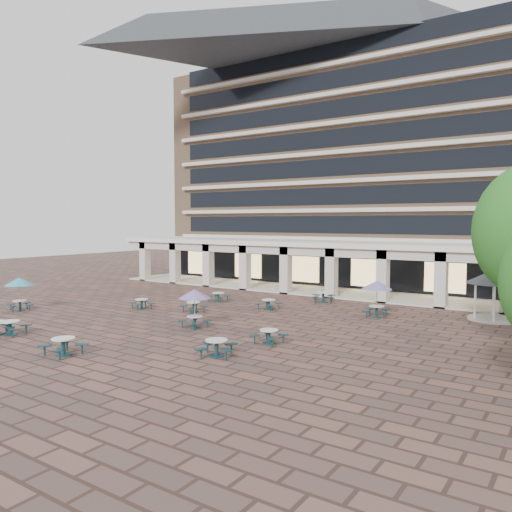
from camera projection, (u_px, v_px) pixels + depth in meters
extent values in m
plane|color=brown|center=(213.00, 320.00, 30.78)|extent=(120.00, 120.00, 0.00)
cube|color=#9B7658|center=(369.00, 173.00, 51.11)|extent=(40.00, 15.00, 22.00)
cube|color=beige|center=(336.00, 239.00, 45.16)|extent=(36.80, 0.50, 0.35)
cube|color=black|center=(337.00, 225.00, 45.25)|extent=(35.20, 0.05, 1.60)
cube|color=beige|center=(336.00, 210.00, 44.97)|extent=(36.80, 0.50, 0.35)
cube|color=black|center=(338.00, 196.00, 45.07)|extent=(35.20, 0.05, 1.60)
cube|color=beige|center=(337.00, 181.00, 44.79)|extent=(36.80, 0.50, 0.35)
cube|color=black|center=(338.00, 167.00, 44.89)|extent=(35.20, 0.05, 1.60)
cube|color=beige|center=(337.00, 152.00, 44.61)|extent=(36.80, 0.50, 0.35)
cube|color=black|center=(338.00, 138.00, 44.71)|extent=(35.20, 0.05, 1.60)
cube|color=beige|center=(337.00, 122.00, 44.43)|extent=(36.80, 0.50, 0.35)
cube|color=black|center=(339.00, 108.00, 44.53)|extent=(35.20, 0.05, 1.60)
cube|color=beige|center=(338.00, 93.00, 44.25)|extent=(36.80, 0.50, 0.35)
cube|color=black|center=(339.00, 78.00, 44.35)|extent=(35.20, 0.05, 1.60)
cube|color=beige|center=(338.00, 63.00, 44.07)|extent=(36.80, 0.50, 0.35)
cube|color=black|center=(339.00, 48.00, 44.17)|extent=(35.20, 0.05, 1.60)
cube|color=white|center=(322.00, 243.00, 42.90)|extent=(42.00, 6.60, 0.40)
cube|color=beige|center=(307.00, 250.00, 40.57)|extent=(42.00, 0.30, 0.90)
cube|color=black|center=(335.00, 269.00, 45.30)|extent=(38.00, 0.15, 3.20)
cube|color=beige|center=(322.00, 291.00, 43.19)|extent=(42.00, 6.00, 0.12)
cube|color=beige|center=(145.00, 261.00, 51.49)|extent=(0.80, 0.80, 4.00)
cube|color=beige|center=(175.00, 263.00, 49.14)|extent=(0.80, 0.80, 4.00)
cube|color=beige|center=(208.00, 265.00, 46.78)|extent=(0.80, 0.80, 4.00)
cube|color=beige|center=(245.00, 267.00, 44.43)|extent=(0.80, 0.80, 4.00)
cube|color=beige|center=(286.00, 270.00, 42.08)|extent=(0.80, 0.80, 4.00)
cube|color=beige|center=(331.00, 273.00, 39.73)|extent=(0.80, 0.80, 4.00)
cube|color=beige|center=(383.00, 276.00, 37.37)|extent=(0.80, 0.80, 4.00)
cube|color=beige|center=(441.00, 280.00, 35.02)|extent=(0.80, 0.80, 4.00)
cube|color=beige|center=(508.00, 284.00, 32.67)|extent=(0.80, 0.80, 4.00)
cube|color=#FFD88C|center=(200.00, 263.00, 54.11)|extent=(3.20, 0.08, 2.40)
cube|color=#FFD88C|center=(248.00, 266.00, 50.54)|extent=(3.20, 0.08, 2.40)
cube|color=#FFD88C|center=(304.00, 269.00, 46.97)|extent=(3.20, 0.08, 2.40)
cube|color=#FFD88C|center=(368.00, 273.00, 43.41)|extent=(3.20, 0.08, 2.40)
cube|color=#FFD88C|center=(445.00, 278.00, 39.84)|extent=(3.20, 0.08, 2.40)
cylinder|color=#13343B|center=(10.00, 335.00, 26.76)|extent=(0.71, 0.71, 0.04)
cylinder|color=#13343B|center=(10.00, 329.00, 26.74)|extent=(0.18, 0.18, 0.67)
cylinder|color=silver|center=(10.00, 321.00, 26.71)|extent=(1.02, 1.02, 0.05)
cube|color=#13343B|center=(26.00, 325.00, 27.17)|extent=(0.47, 0.62, 0.05)
cylinder|color=#13343B|center=(26.00, 329.00, 27.19)|extent=(0.08, 0.08, 0.43)
cube|color=#13343B|center=(8.00, 324.00, 27.39)|extent=(0.62, 0.47, 0.05)
cylinder|color=#13343B|center=(8.00, 328.00, 27.40)|extent=(0.08, 0.08, 0.43)
cube|color=#13343B|center=(12.00, 329.00, 26.07)|extent=(0.62, 0.47, 0.05)
cylinder|color=#13343B|center=(12.00, 334.00, 26.09)|extent=(0.08, 0.08, 0.43)
cube|color=#13343B|center=(9.00, 327.00, 26.70)|extent=(0.60, 0.46, 0.05)
cylinder|color=#13343B|center=(9.00, 331.00, 26.71)|extent=(0.08, 0.08, 0.41)
cube|color=#13343B|center=(6.00, 324.00, 27.58)|extent=(0.46, 0.60, 0.05)
cylinder|color=#13343B|center=(6.00, 328.00, 27.59)|extent=(0.08, 0.08, 0.41)
cylinder|color=#13343B|center=(64.00, 354.00, 22.78)|extent=(0.73, 0.73, 0.04)
cylinder|color=#13343B|center=(63.00, 348.00, 22.76)|extent=(0.19, 0.19, 0.69)
cylinder|color=silver|center=(63.00, 338.00, 22.73)|extent=(1.05, 1.05, 0.05)
cube|color=#13343B|center=(82.00, 344.00, 22.89)|extent=(0.62, 0.61, 0.05)
cylinder|color=#13343B|center=(82.00, 349.00, 22.91)|extent=(0.08, 0.08, 0.44)
cube|color=#13343B|center=(67.00, 341.00, 23.55)|extent=(0.61, 0.62, 0.05)
cylinder|color=#13343B|center=(67.00, 346.00, 23.57)|extent=(0.08, 0.08, 0.44)
cube|color=#13343B|center=(44.00, 346.00, 22.61)|extent=(0.62, 0.61, 0.05)
cylinder|color=#13343B|center=(45.00, 351.00, 22.63)|extent=(0.08, 0.08, 0.44)
cube|color=#13343B|center=(59.00, 350.00, 21.95)|extent=(0.61, 0.62, 0.05)
cylinder|color=#13343B|center=(60.00, 355.00, 21.96)|extent=(0.08, 0.08, 0.44)
cylinder|color=#13343B|center=(217.00, 356.00, 22.55)|extent=(0.71, 0.71, 0.04)
cylinder|color=#13343B|center=(216.00, 349.00, 22.52)|extent=(0.18, 0.18, 0.67)
cylinder|color=silver|center=(216.00, 340.00, 22.50)|extent=(1.02, 1.02, 0.05)
cube|color=#13343B|center=(231.00, 344.00, 22.98)|extent=(0.46, 0.63, 0.05)
cylinder|color=#13343B|center=(231.00, 349.00, 23.00)|extent=(0.08, 0.08, 0.43)
cube|color=#13343B|center=(208.00, 343.00, 23.16)|extent=(0.63, 0.46, 0.05)
cylinder|color=#13343B|center=(208.00, 348.00, 23.18)|extent=(0.08, 0.08, 0.43)
cube|color=#13343B|center=(201.00, 349.00, 22.05)|extent=(0.46, 0.63, 0.05)
cylinder|color=#13343B|center=(201.00, 354.00, 22.07)|extent=(0.08, 0.08, 0.43)
cube|color=#13343B|center=(226.00, 350.00, 21.87)|extent=(0.63, 0.46, 0.05)
cylinder|color=#13343B|center=(226.00, 355.00, 21.89)|extent=(0.08, 0.08, 0.43)
cylinder|color=#13343B|center=(20.00, 310.00, 34.15)|extent=(0.65, 0.65, 0.04)
cylinder|color=#13343B|center=(20.00, 306.00, 34.13)|extent=(0.17, 0.17, 0.61)
cylinder|color=silver|center=(20.00, 301.00, 34.10)|extent=(0.93, 0.93, 0.05)
cube|color=#13343B|center=(29.00, 305.00, 33.98)|extent=(0.57, 0.43, 0.05)
cylinder|color=#13343B|center=(29.00, 308.00, 33.99)|extent=(0.07, 0.07, 0.39)
cube|color=#13343B|center=(27.00, 303.00, 34.83)|extent=(0.43, 0.57, 0.05)
cylinder|color=#13343B|center=(27.00, 306.00, 34.84)|extent=(0.07, 0.07, 0.39)
cube|color=#13343B|center=(11.00, 304.00, 34.27)|extent=(0.57, 0.43, 0.05)
cylinder|color=#13343B|center=(11.00, 307.00, 34.28)|extent=(0.07, 0.07, 0.39)
cube|color=#13343B|center=(13.00, 306.00, 33.42)|extent=(0.43, 0.57, 0.05)
cylinder|color=#13343B|center=(13.00, 309.00, 33.43)|extent=(0.07, 0.07, 0.39)
cylinder|color=gray|center=(20.00, 294.00, 34.07)|extent=(0.05, 0.05, 2.22)
cone|color=#36A3BB|center=(19.00, 282.00, 34.01)|extent=(1.95, 1.95, 0.51)
cylinder|color=#13343B|center=(142.00, 308.00, 34.87)|extent=(0.63, 0.63, 0.04)
cylinder|color=#13343B|center=(142.00, 304.00, 34.85)|extent=(0.16, 0.16, 0.59)
cylinder|color=silver|center=(141.00, 299.00, 34.83)|extent=(0.89, 0.89, 0.04)
cube|color=#13343B|center=(151.00, 303.00, 34.73)|extent=(0.55, 0.43, 0.04)
cylinder|color=#13343B|center=(151.00, 306.00, 34.75)|extent=(0.07, 0.07, 0.38)
cube|color=#13343B|center=(145.00, 301.00, 35.53)|extent=(0.43, 0.55, 0.04)
cylinder|color=#13343B|center=(145.00, 304.00, 35.54)|extent=(0.07, 0.07, 0.38)
cube|color=#13343B|center=(132.00, 303.00, 34.95)|extent=(0.55, 0.43, 0.04)
cylinder|color=#13343B|center=(132.00, 306.00, 34.97)|extent=(0.07, 0.07, 0.38)
cube|color=#13343B|center=(138.00, 305.00, 34.16)|extent=(0.43, 0.55, 0.04)
cylinder|color=#13343B|center=(138.00, 308.00, 34.17)|extent=(0.07, 0.07, 0.38)
cylinder|color=#13343B|center=(195.00, 327.00, 28.61)|extent=(0.64, 0.64, 0.04)
cylinder|color=#13343B|center=(195.00, 323.00, 28.59)|extent=(0.16, 0.16, 0.60)
cylinder|color=silver|center=(195.00, 316.00, 28.56)|extent=(0.91, 0.91, 0.05)
cube|color=#13343B|center=(207.00, 321.00, 28.62)|extent=(0.55, 0.51, 0.05)
cylinder|color=#13343B|center=(207.00, 324.00, 28.63)|extent=(0.07, 0.07, 0.38)
cube|color=#13343B|center=(196.00, 318.00, 29.29)|extent=(0.51, 0.55, 0.05)
cylinder|color=#13343B|center=(196.00, 322.00, 29.30)|extent=(0.07, 0.07, 0.38)
cube|color=#13343B|center=(182.00, 321.00, 28.54)|extent=(0.55, 0.51, 0.05)
cylinder|color=#13343B|center=(182.00, 325.00, 28.55)|extent=(0.07, 0.07, 0.38)
cube|color=#13343B|center=(194.00, 323.00, 27.87)|extent=(0.51, 0.55, 0.05)
cylinder|color=#13343B|center=(194.00, 327.00, 27.89)|extent=(0.07, 0.07, 0.38)
cylinder|color=gray|center=(195.00, 309.00, 28.53)|extent=(0.05, 0.05, 2.18)
cone|color=#7C68AB|center=(194.00, 294.00, 28.47)|extent=(1.91, 1.91, 0.50)
cylinder|color=#13343B|center=(269.00, 343.00, 24.93)|extent=(0.65, 0.65, 0.04)
cylinder|color=#13343B|center=(269.00, 337.00, 24.91)|extent=(0.17, 0.17, 0.62)
cylinder|color=silver|center=(269.00, 330.00, 24.89)|extent=(0.93, 0.93, 0.05)
cube|color=#13343B|center=(283.00, 335.00, 25.02)|extent=(0.55, 0.54, 0.05)
cylinder|color=#13343B|center=(283.00, 339.00, 25.03)|extent=(0.07, 0.07, 0.39)
cube|color=#13343B|center=(266.00, 332.00, 25.62)|extent=(0.54, 0.55, 0.05)
cylinder|color=#13343B|center=(266.00, 336.00, 25.64)|extent=(0.07, 0.07, 0.39)
cube|color=#13343B|center=(255.00, 336.00, 24.79)|extent=(0.55, 0.54, 0.05)
cylinder|color=#13343B|center=(255.00, 340.00, 24.81)|extent=(0.07, 0.07, 0.39)
cube|color=#13343B|center=(272.00, 339.00, 24.19)|extent=(0.54, 0.55, 0.05)
cylinder|color=#13343B|center=(272.00, 343.00, 24.20)|extent=(0.07, 0.07, 0.39)
cylinder|color=#13343B|center=(194.00, 312.00, 33.57)|extent=(0.64, 0.64, 0.04)
cylinder|color=#13343B|center=(194.00, 308.00, 33.55)|extent=(0.16, 0.16, 0.60)
cylinder|color=silver|center=(193.00, 302.00, 33.52)|extent=(0.91, 0.91, 0.05)
cube|color=#13343B|center=(204.00, 306.00, 33.44)|extent=(0.56, 0.45, 0.05)
cylinder|color=#13343B|center=(204.00, 309.00, 33.46)|extent=(0.07, 0.07, 0.38)
cube|color=#13343B|center=(196.00, 304.00, 34.25)|extent=(0.45, 0.56, 0.05)
cylinder|color=#13343B|center=(196.00, 307.00, 34.26)|extent=(0.07, 0.07, 0.38)
cube|color=#13343B|center=(183.00, 306.00, 33.64)|extent=(0.56, 0.45, 0.05)
cylinder|color=#13343B|center=(183.00, 309.00, 33.65)|extent=(0.07, 0.07, 0.38)
cube|color=#13343B|center=(191.00, 308.00, 32.84)|extent=(0.45, 0.56, 0.05)
cylinder|color=#13343B|center=(191.00, 311.00, 32.85)|extent=(0.07, 0.07, 0.38)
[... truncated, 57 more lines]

